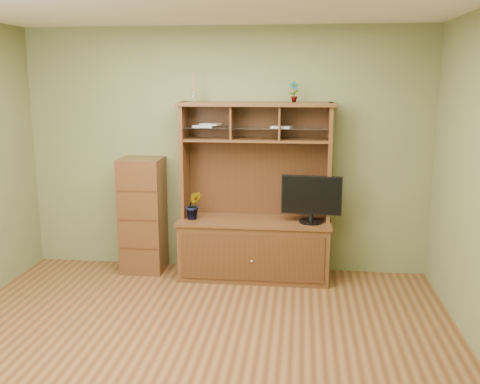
# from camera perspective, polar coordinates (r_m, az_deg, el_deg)

# --- Properties ---
(room) EXTENTS (4.54, 4.04, 2.74)m
(room) POSITION_cam_1_polar(r_m,az_deg,el_deg) (4.03, -5.60, 0.65)
(room) COLOR #532E17
(room) RESTS_ON ground
(media_hutch) EXTENTS (1.66, 0.61, 1.90)m
(media_hutch) POSITION_cam_1_polar(r_m,az_deg,el_deg) (5.84, 1.58, -4.11)
(media_hutch) COLOR #422612
(media_hutch) RESTS_ON room
(monitor) EXTENTS (0.64, 0.24, 0.50)m
(monitor) POSITION_cam_1_polar(r_m,az_deg,el_deg) (5.64, 7.63, -0.66)
(monitor) COLOR black
(monitor) RESTS_ON media_hutch
(orchid_plant) EXTENTS (0.19, 0.17, 0.31)m
(orchid_plant) POSITION_cam_1_polar(r_m,az_deg,el_deg) (5.78, -4.97, -1.41)
(orchid_plant) COLOR #2C571E
(orchid_plant) RESTS_ON media_hutch
(top_plant) EXTENTS (0.13, 0.10, 0.22)m
(top_plant) POSITION_cam_1_polar(r_m,az_deg,el_deg) (5.67, 5.77, 10.60)
(top_plant) COLOR #306624
(top_plant) RESTS_ON media_hutch
(reed_diffuser) EXTENTS (0.06, 0.06, 0.30)m
(reed_diffuser) POSITION_cam_1_polar(r_m,az_deg,el_deg) (5.78, -4.91, 10.73)
(reed_diffuser) COLOR silver
(reed_diffuser) RESTS_ON media_hutch
(magazines) EXTENTS (1.06, 0.20, 0.04)m
(magazines) POSITION_cam_1_polar(r_m,az_deg,el_deg) (5.74, -0.96, 7.08)
(magazines) COLOR #B3B3B8
(magazines) RESTS_ON media_hutch
(side_cabinet) EXTENTS (0.46, 0.42, 1.29)m
(side_cabinet) POSITION_cam_1_polar(r_m,az_deg,el_deg) (6.08, -10.31, -2.45)
(side_cabinet) COLOR #422612
(side_cabinet) RESTS_ON room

